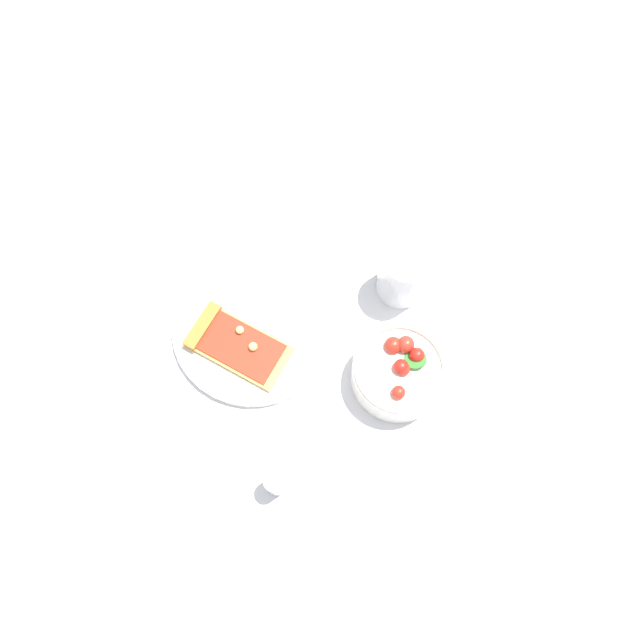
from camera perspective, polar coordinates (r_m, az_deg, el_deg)
ground_plane at (r=0.97m, az=-7.69°, el=-1.19°), size 2.40×2.40×0.00m
plate at (r=0.96m, az=-5.97°, el=-0.55°), size 0.25×0.25×0.01m
pizza_slice_main at (r=0.94m, az=-7.95°, el=-2.06°), size 0.08×0.15×0.02m
salad_bowl at (r=0.91m, az=7.18°, el=-4.71°), size 0.14×0.14×0.08m
soda_glass at (r=0.95m, az=7.61°, el=4.18°), size 0.08×0.08×0.10m
paper_napkin at (r=1.08m, az=-4.30°, el=12.26°), size 0.16×0.17×0.00m
pepper_shaker at (r=0.88m, az=-4.09°, el=-14.56°), size 0.03×0.03×0.07m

